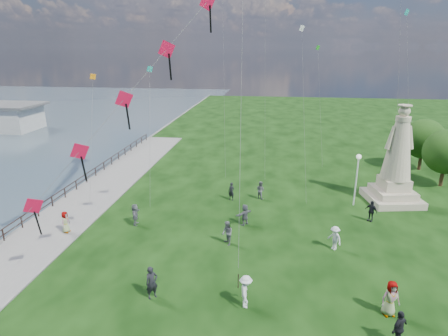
# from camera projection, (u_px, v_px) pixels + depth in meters

# --- Properties ---
(waterfront) EXTENTS (200.00, 200.00, 1.51)m
(waterfront) POSITION_uv_depth(u_px,v_px,m) (44.00, 225.00, 28.97)
(waterfront) COLOR #33454D
(waterfront) RESTS_ON ground
(statue) EXTENTS (4.88, 4.88, 8.55)m
(statue) POSITION_uv_depth(u_px,v_px,m) (396.00, 167.00, 32.18)
(statue) COLOR tan
(statue) RESTS_ON ground
(lamppost) EXTENTS (0.42, 0.42, 4.57)m
(lamppost) POSITION_uv_depth(u_px,v_px,m) (357.00, 169.00, 31.39)
(lamppost) COLOR silver
(lamppost) RESTS_ON ground
(tree_row) EXTENTS (7.78, 12.89, 5.68)m
(tree_row) POSITION_uv_depth(u_px,v_px,m) (445.00, 149.00, 37.25)
(tree_row) COLOR #382314
(tree_row) RESTS_ON ground
(person_0) EXTENTS (0.81, 0.80, 1.88)m
(person_0) POSITION_uv_depth(u_px,v_px,m) (152.00, 283.00, 20.16)
(person_0) COLOR black
(person_0) RESTS_ON ground
(person_1) EXTENTS (0.87, 0.98, 1.72)m
(person_1) POSITION_uv_depth(u_px,v_px,m) (227.00, 233.00, 25.68)
(person_1) COLOR #595960
(person_1) RESTS_ON ground
(person_2) EXTENTS (0.73, 1.24, 1.83)m
(person_2) POSITION_uv_depth(u_px,v_px,m) (246.00, 292.00, 19.47)
(person_2) COLOR silver
(person_2) RESTS_ON ground
(person_3) EXTENTS (1.14, 1.11, 1.80)m
(person_3) POSITION_uv_depth(u_px,v_px,m) (399.00, 328.00, 16.96)
(person_3) COLOR black
(person_3) RESTS_ON ground
(person_4) EXTENTS (1.04, 0.76, 1.93)m
(person_4) POSITION_uv_depth(u_px,v_px,m) (391.00, 298.00, 18.86)
(person_4) COLOR #595960
(person_4) RESTS_ON ground
(person_5) EXTENTS (0.99, 1.68, 1.70)m
(person_5) POSITION_uv_depth(u_px,v_px,m) (135.00, 214.00, 28.59)
(person_5) COLOR #595960
(person_5) RESTS_ON ground
(person_6) EXTENTS (0.70, 0.60, 1.64)m
(person_6) POSITION_uv_depth(u_px,v_px,m) (231.00, 191.00, 33.21)
(person_6) COLOR black
(person_6) RESTS_ON ground
(person_7) EXTENTS (0.92, 0.88, 1.63)m
(person_7) POSITION_uv_depth(u_px,v_px,m) (260.00, 190.00, 33.55)
(person_7) COLOR #595960
(person_7) RESTS_ON ground
(person_8) EXTENTS (1.12, 1.20, 1.68)m
(person_8) POSITION_uv_depth(u_px,v_px,m) (335.00, 238.00, 25.08)
(person_8) COLOR silver
(person_8) RESTS_ON ground
(person_9) EXTENTS (1.07, 1.06, 1.70)m
(person_9) POSITION_uv_depth(u_px,v_px,m) (371.00, 211.00, 29.18)
(person_9) COLOR black
(person_9) RESTS_ON ground
(person_10) EXTENTS (0.52, 0.81, 1.62)m
(person_10) POSITION_uv_depth(u_px,v_px,m) (66.00, 223.00, 27.26)
(person_10) COLOR #595960
(person_10) RESTS_ON ground
(person_11) EXTENTS (1.52, 1.61, 1.67)m
(person_11) POSITION_uv_depth(u_px,v_px,m) (245.00, 215.00, 28.57)
(person_11) COLOR #595960
(person_11) RESTS_ON ground
(red_kite_train) EXTENTS (12.00, 9.35, 16.05)m
(red_kite_train) POSITION_uv_depth(u_px,v_px,m) (120.00, 107.00, 20.58)
(red_kite_train) COLOR black
(red_kite_train) RESTS_ON ground
(small_kites) EXTENTS (28.95, 18.78, 26.62)m
(small_kites) POSITION_uv_depth(u_px,v_px,m) (275.00, 39.00, 35.41)
(small_kites) COLOR teal
(small_kites) RESTS_ON ground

